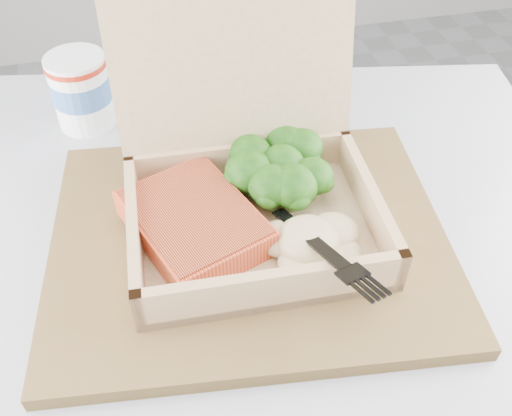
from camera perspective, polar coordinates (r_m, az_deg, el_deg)
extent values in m
cube|color=#9EA1A7|center=(0.56, 0.14, -6.92)|extent=(0.84, 0.84, 0.03)
cube|color=brown|center=(0.56, -0.70, -3.15)|extent=(0.42, 0.35, 0.02)
cube|color=tan|center=(0.55, -0.10, -2.43)|extent=(0.24, 0.19, 0.01)
cube|color=tan|center=(0.54, -12.00, -2.69)|extent=(0.02, 0.18, 0.05)
cube|color=tan|center=(0.56, 11.17, 0.44)|extent=(0.02, 0.18, 0.05)
cube|color=tan|center=(0.48, 1.80, -8.25)|extent=(0.23, 0.02, 0.05)
cube|color=tan|center=(0.60, -1.63, 4.65)|extent=(0.23, 0.02, 0.05)
cube|color=tan|center=(0.56, -2.29, 14.68)|extent=(0.24, 0.06, 0.18)
cube|color=#F0572F|center=(0.54, -6.22, -1.46)|extent=(0.14, 0.16, 0.03)
ellipsoid|color=#D1BB87|center=(0.52, 5.21, -3.23)|extent=(0.09, 0.08, 0.03)
cube|color=black|center=(0.54, 2.11, 1.00)|extent=(0.04, 0.11, 0.03)
cube|color=black|center=(0.49, 6.91, -4.86)|extent=(0.03, 0.05, 0.02)
cylinder|color=white|center=(0.73, -17.05, 11.12)|extent=(0.07, 0.07, 0.09)
cylinder|color=#3B66A7|center=(0.73, -17.12, 11.41)|extent=(0.07, 0.07, 0.03)
cylinder|color=#AC210F|center=(0.71, -17.68, 13.59)|extent=(0.07, 0.07, 0.01)
cube|color=silver|center=(0.71, 2.06, 8.01)|extent=(0.10, 0.16, 0.00)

